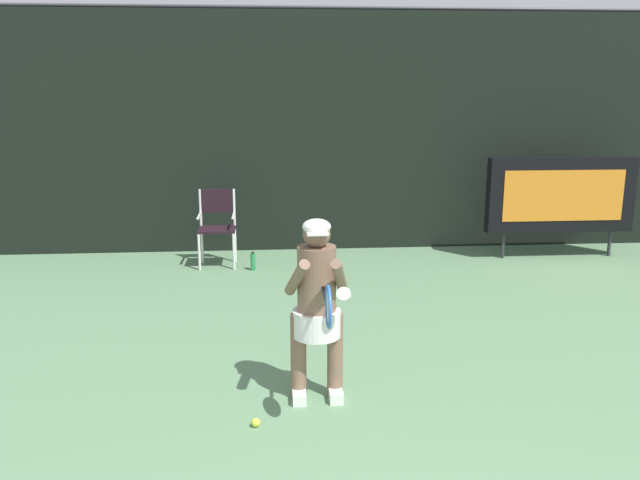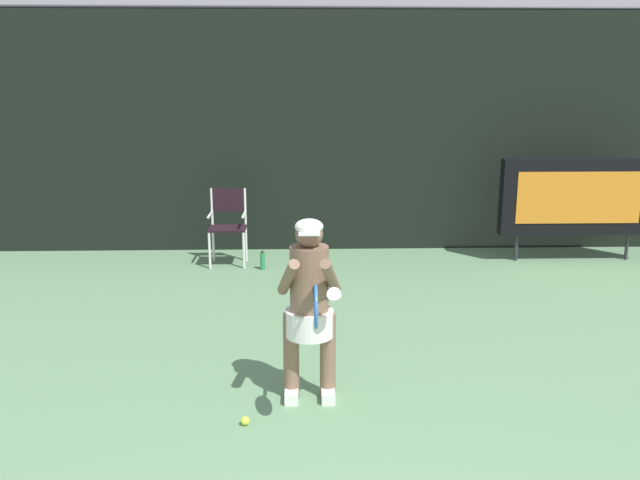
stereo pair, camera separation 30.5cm
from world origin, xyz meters
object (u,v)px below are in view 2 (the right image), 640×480
at_px(umpire_chair, 228,222).
at_px(tennis_racket, 316,306).
at_px(tennis_ball_spare, 245,421).
at_px(scoreboard, 576,197).
at_px(water_bottle, 263,261).
at_px(tennis_player, 309,302).

bearing_deg(umpire_chair, tennis_racket, -76.58).
xyz_separation_m(tennis_racket, tennis_ball_spare, (-0.54, 0.13, -0.96)).
relative_size(tennis_racket, tennis_ball_spare, 8.85).
bearing_deg(scoreboard, tennis_racket, -128.74).
xyz_separation_m(scoreboard, tennis_ball_spare, (-4.42, -4.72, -0.91)).
bearing_deg(umpire_chair, tennis_ball_spare, -82.55).
relative_size(water_bottle, tennis_ball_spare, 3.90).
bearing_deg(tennis_ball_spare, scoreboard, 46.85).
bearing_deg(scoreboard, umpire_chair, -179.51).
xyz_separation_m(tennis_player, tennis_ball_spare, (-0.50, -0.45, -0.79)).
bearing_deg(tennis_player, tennis_racket, -86.33).
distance_m(tennis_player, tennis_racket, 0.60).
height_order(tennis_player, tennis_racket, tennis_player).
height_order(scoreboard, water_bottle, scoreboard).
distance_m(tennis_racket, tennis_ball_spare, 1.10).
distance_m(water_bottle, tennis_ball_spare, 4.34).
height_order(umpire_chair, water_bottle, umpire_chair).
height_order(scoreboard, tennis_player, tennis_player).
bearing_deg(water_bottle, tennis_player, -81.14).
bearing_deg(tennis_player, water_bottle, 98.86).
bearing_deg(tennis_ball_spare, tennis_racket, -13.47).
height_order(scoreboard, tennis_ball_spare, scoreboard).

